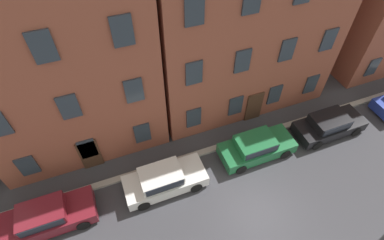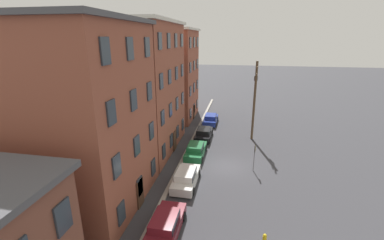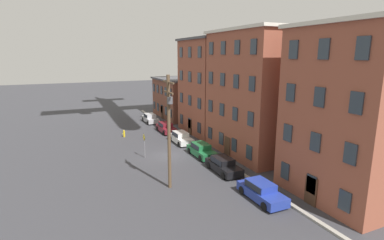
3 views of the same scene
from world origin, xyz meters
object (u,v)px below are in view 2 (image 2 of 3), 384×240
Objects in this scene: car_maroon at (165,225)px; car_white at (186,177)px; car_green at (196,150)px; car_blue at (211,119)px; utility_pole at (255,97)px; caution_sign at (255,153)px; car_black at (204,133)px.

car_maroon is 5.94m from car_white.
car_blue is (11.17, -0.28, 0.00)m from car_green.
car_blue is at bearing 49.33° from utility_pole.
utility_pole is at bearing -44.03° from car_green.
caution_sign is 0.29× the size of utility_pole.
car_maroon is 1.60× the size of caution_sign.
car_white is at bearing 153.76° from utility_pole.
car_maroon is at bearing 148.53° from caution_sign.
car_white is 1.00× the size of car_blue.
car_blue is 0.46× the size of utility_pole.
car_black is (10.73, 0.03, 0.00)m from car_white.
caution_sign is at bearing -156.87° from car_blue.
car_maroon is at bearing 179.82° from car_black.
utility_pole is (8.29, -0.10, 3.55)m from caution_sign.
car_white is 10.73m from car_black.
car_white is at bearing -179.87° from car_black.
car_blue is at bearing -1.43° from car_green.
car_white is 5.68m from car_green.
utility_pole is (17.86, -5.95, 4.61)m from car_maroon.
car_maroon and car_blue have the same top height.
caution_sign is (9.57, -5.86, 1.06)m from car_maroon.
car_black is (5.05, -0.13, 0.00)m from car_green.
car_green and car_black have the same top height.
car_black is 6.12m from car_blue.
utility_pole reaches higher than car_white.
utility_pole reaches higher than caution_sign.
car_white and car_black have the same top height.
utility_pole is at bearing -78.66° from car_black.
car_blue is (22.79, -0.21, 0.00)m from car_maroon.
car_maroon is at bearing -179.64° from car_green.
car_black is at bearing 0.13° from car_white.
car_maroon is 11.62m from car_green.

